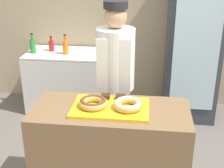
# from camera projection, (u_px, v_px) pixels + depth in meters

# --- Properties ---
(wall_back) EXTENTS (8.00, 0.06, 2.70)m
(wall_back) POSITION_uv_depth(u_px,v_px,m) (130.00, 11.00, 4.33)
(wall_back) COLOR tan
(wall_back) RESTS_ON ground_plane
(display_counter) EXTENTS (1.29, 0.59, 0.90)m
(display_counter) POSITION_uv_depth(u_px,v_px,m) (111.00, 155.00, 2.72)
(display_counter) COLOR brown
(display_counter) RESTS_ON ground_plane
(serving_tray) EXTENTS (0.62, 0.41, 0.02)m
(serving_tray) POSITION_uv_depth(u_px,v_px,m) (111.00, 108.00, 2.54)
(serving_tray) COLOR yellow
(serving_tray) RESTS_ON display_counter
(donut_chocolate_glaze) EXTENTS (0.24, 0.24, 0.06)m
(donut_chocolate_glaze) POSITION_uv_depth(u_px,v_px,m) (93.00, 102.00, 2.53)
(donut_chocolate_glaze) COLOR tan
(donut_chocolate_glaze) RESTS_ON serving_tray
(donut_light_glaze) EXTENTS (0.24, 0.24, 0.06)m
(donut_light_glaze) POSITION_uv_depth(u_px,v_px,m) (128.00, 104.00, 2.49)
(donut_light_glaze) COLOR tan
(donut_light_glaze) RESTS_ON serving_tray
(brownie_back_left) EXTENTS (0.08, 0.08, 0.03)m
(brownie_back_left) POSITION_uv_depth(u_px,v_px,m) (105.00, 96.00, 2.68)
(brownie_back_left) COLOR #382111
(brownie_back_left) RESTS_ON serving_tray
(brownie_back_right) EXTENTS (0.08, 0.08, 0.03)m
(brownie_back_right) POSITION_uv_depth(u_px,v_px,m) (120.00, 97.00, 2.67)
(brownie_back_right) COLOR #382111
(brownie_back_right) RESTS_ON serving_tray
(baker_person) EXTENTS (0.38, 0.38, 1.68)m
(baker_person) POSITION_uv_depth(u_px,v_px,m) (115.00, 81.00, 3.16)
(baker_person) COLOR #4C4C51
(baker_person) RESTS_ON ground_plane
(beverage_fridge) EXTENTS (0.66, 0.65, 1.99)m
(beverage_fridge) POSITION_uv_depth(u_px,v_px,m) (193.00, 45.00, 4.01)
(beverage_fridge) COLOR #333842
(beverage_fridge) RESTS_ON ground_plane
(chest_freezer) EXTENTS (1.02, 0.66, 0.83)m
(chest_freezer) POSITION_uv_depth(u_px,v_px,m) (66.00, 80.00, 4.42)
(chest_freezer) COLOR silver
(chest_freezer) RESTS_ON ground_plane
(bottle_red) EXTENTS (0.07, 0.07, 0.21)m
(bottle_red) POSITION_uv_depth(u_px,v_px,m) (51.00, 45.00, 4.31)
(bottle_red) COLOR red
(bottle_red) RESTS_ON chest_freezer
(bottle_green) EXTENTS (0.08, 0.08, 0.27)m
(bottle_green) POSITION_uv_depth(u_px,v_px,m) (33.00, 45.00, 4.21)
(bottle_green) COLOR #2D8C38
(bottle_green) RESTS_ON chest_freezer
(bottle_orange) EXTENTS (0.08, 0.08, 0.27)m
(bottle_orange) POSITION_uv_depth(u_px,v_px,m) (65.00, 47.00, 4.16)
(bottle_orange) COLOR orange
(bottle_orange) RESTS_ON chest_freezer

